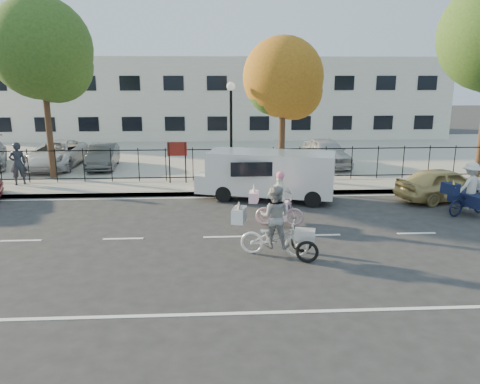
{
  "coord_description": "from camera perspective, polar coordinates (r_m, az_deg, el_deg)",
  "views": [
    {
      "loc": [
        -0.23,
        -13.42,
        4.79
      ],
      "look_at": [
        0.58,
        1.2,
        1.1
      ],
      "focal_mm": 35.0,
      "sensor_mm": 36.0,
      "label": 1
    }
  ],
  "objects": [
    {
      "name": "tree_west",
      "position": [
        22.89,
        -22.65,
        15.3
      ],
      "size": [
        4.41,
        4.41,
        8.09
      ],
      "color": "#442D1D",
      "rests_on": "ground"
    },
    {
      "name": "iron_fence",
      "position": [
        20.98,
        -2.48,
        3.45
      ],
      "size": [
        58.0,
        0.06,
        1.5
      ],
      "primitive_type": null,
      "color": "black",
      "rests_on": "sidewalk"
    },
    {
      "name": "street_sign",
      "position": [
        20.56,
        -7.66,
        4.58
      ],
      "size": [
        0.85,
        0.06,
        1.8
      ],
      "color": "black",
      "rests_on": "sidewalk"
    },
    {
      "name": "ground",
      "position": [
        14.25,
        -2.06,
        -5.51
      ],
      "size": [
        120.0,
        120.0,
        0.0
      ],
      "primitive_type": "plane",
      "color": "#333334"
    },
    {
      "name": "lot_car_d",
      "position": [
        24.74,
        10.45,
        4.8
      ],
      "size": [
        2.11,
        4.37,
        1.44
      ],
      "primitive_type": "imported",
      "rotation": [
        0.0,
        0.0,
        0.1
      ],
      "color": "#AFB1B7",
      "rests_on": "parking_lot"
    },
    {
      "name": "lamppost",
      "position": [
        20.3,
        -1.1,
        9.4
      ],
      "size": [
        0.36,
        0.36,
        4.33
      ],
      "color": "black",
      "rests_on": "sidewalk"
    },
    {
      "name": "building",
      "position": [
        38.46,
        -2.87,
        11.47
      ],
      "size": [
        34.0,
        10.0,
        6.0
      ],
      "primitive_type": "cube",
      "color": "silver",
      "rests_on": "ground"
    },
    {
      "name": "parking_lot",
      "position": [
        28.81,
        -2.67,
        4.71
      ],
      "size": [
        60.0,
        15.6,
        0.15
      ],
      "primitive_type": "cube",
      "color": "#A8A399",
      "rests_on": "ground"
    },
    {
      "name": "lot_car_c",
      "position": [
        24.79,
        -16.37,
        4.2
      ],
      "size": [
        1.55,
        3.74,
        1.2
      ],
      "primitive_type": "imported",
      "rotation": [
        0.0,
        0.0,
        0.08
      ],
      "color": "#44474B",
      "rests_on": "parking_lot"
    },
    {
      "name": "sidewalk",
      "position": [
        20.08,
        -2.42,
        0.56
      ],
      "size": [
        60.0,
        2.2,
        0.15
      ],
      "primitive_type": "cube",
      "color": "#A8A399",
      "rests_on": "ground"
    },
    {
      "name": "bull_bike",
      "position": [
        18.1,
        26.1,
        -0.24
      ],
      "size": [
        2.06,
        1.46,
        1.86
      ],
      "rotation": [
        0.0,
        0.0,
        1.93
      ],
      "color": "#0F1632",
      "rests_on": "ground"
    },
    {
      "name": "curb",
      "position": [
        19.06,
        -2.37,
        -0.19
      ],
      "size": [
        60.0,
        0.1,
        0.15
      ],
      "primitive_type": "cube",
      "color": "#A8A399",
      "rests_on": "ground"
    },
    {
      "name": "tree_mid",
      "position": [
        21.01,
        5.64,
        13.3
      ],
      "size": [
        3.54,
        3.51,
        6.44
      ],
      "color": "#442D1D",
      "rests_on": "ground"
    },
    {
      "name": "zebra_trike",
      "position": [
        12.66,
        4.26,
        -4.51
      ],
      "size": [
        2.27,
        1.29,
        1.94
      ],
      "rotation": [
        0.0,
        0.0,
        1.31
      ],
      "color": "white",
      "rests_on": "ground"
    },
    {
      "name": "road_markings",
      "position": [
        14.25,
        -2.06,
        -5.49
      ],
      "size": [
        60.0,
        9.52,
        0.01
      ],
      "primitive_type": null,
      "color": "silver",
      "rests_on": "ground"
    },
    {
      "name": "unicorn_bike",
      "position": [
        15.17,
        4.73,
        -1.68
      ],
      "size": [
        1.82,
        1.29,
        1.8
      ],
      "rotation": [
        0.0,
        0.0,
        1.38
      ],
      "color": "#DBA7B8",
      "rests_on": "ground"
    },
    {
      "name": "lot_car_b",
      "position": [
        25.74,
        -21.53,
        4.31
      ],
      "size": [
        2.28,
        4.91,
        1.36
      ],
      "primitive_type": "imported",
      "rotation": [
        0.0,
        0.0,
        -0.0
      ],
      "color": "silver",
      "rests_on": "parking_lot"
    },
    {
      "name": "gold_sedan",
      "position": [
        19.82,
        23.62,
        0.88
      ],
      "size": [
        4.05,
        2.42,
        1.29
      ],
      "primitive_type": "imported",
      "rotation": [
        0.0,
        0.0,
        1.82
      ],
      "color": "tan",
      "rests_on": "ground"
    },
    {
      "name": "white_van",
      "position": [
        18.27,
        3.49,
        2.28
      ],
      "size": [
        5.67,
        3.04,
        1.88
      ],
      "rotation": [
        0.0,
        0.0,
        -0.28
      ],
      "color": "white",
      "rests_on": "ground"
    },
    {
      "name": "pedestrian",
      "position": [
        22.22,
        -25.47,
        3.15
      ],
      "size": [
        0.81,
        0.74,
        1.85
      ],
      "primitive_type": "imported",
      "rotation": [
        0.0,
        0.0,
        3.7
      ],
      "color": "black",
      "rests_on": "sidewalk"
    }
  ]
}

